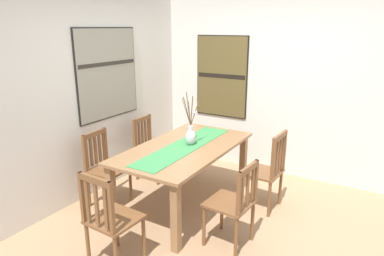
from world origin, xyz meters
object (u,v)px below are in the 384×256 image
(dining_table, at_px, (185,155))
(chair_4, at_px, (234,203))
(centerpiece_vase, at_px, (191,135))
(chair_1, at_px, (105,166))
(painting_on_back_wall, at_px, (108,74))
(painting_on_side_wall, at_px, (222,77))
(chair_3, at_px, (150,146))
(chair_2, at_px, (267,170))
(chair_0, at_px, (110,219))

(dining_table, height_order, chair_4, chair_4)
(centerpiece_vase, xyz_separation_m, chair_1, (-0.53, 0.92, -0.41))
(dining_table, bearing_deg, painting_on_back_wall, 87.39)
(painting_on_back_wall, distance_m, painting_on_side_wall, 1.78)
(chair_3, relative_size, chair_4, 1.00)
(chair_1, xyz_separation_m, painting_on_back_wall, (0.50, 0.34, 1.05))
(painting_on_back_wall, bearing_deg, chair_4, -103.68)
(chair_2, relative_size, painting_on_back_wall, 0.82)
(chair_1, height_order, chair_4, chair_1)
(dining_table, relative_size, painting_on_side_wall, 1.46)
(chair_0, height_order, chair_2, chair_2)
(chair_1, distance_m, chair_3, 0.91)
(chair_1, height_order, chair_2, chair_2)
(centerpiece_vase, bearing_deg, chair_3, 67.37)
(centerpiece_vase, bearing_deg, chair_2, -66.76)
(chair_4, relative_size, painting_on_side_wall, 0.71)
(chair_1, bearing_deg, chair_4, -90.06)
(dining_table, bearing_deg, painting_on_side_wall, 10.53)
(dining_table, bearing_deg, chair_4, -117.82)
(painting_on_back_wall, bearing_deg, dining_table, -92.61)
(chair_2, bearing_deg, painting_on_side_wall, 46.12)
(chair_1, height_order, painting_on_back_wall, painting_on_back_wall)
(centerpiece_vase, distance_m, chair_2, 1.00)
(chair_2, distance_m, chair_3, 1.75)
(chair_3, distance_m, painting_on_side_wall, 1.55)
(chair_0, bearing_deg, chair_3, 26.89)
(dining_table, relative_size, chair_0, 1.94)
(centerpiece_vase, xyz_separation_m, chair_4, (-0.53, -0.81, -0.43))
(dining_table, distance_m, chair_4, 0.98)
(chair_2, height_order, painting_on_side_wall, painting_on_side_wall)
(centerpiece_vase, relative_size, chair_0, 0.68)
(chair_3, bearing_deg, chair_2, -90.56)
(dining_table, bearing_deg, chair_1, 116.79)
(painting_on_side_wall, bearing_deg, chair_1, 163.66)
(painting_on_back_wall, relative_size, painting_on_side_wall, 0.94)
(dining_table, xyz_separation_m, centerpiece_vase, (0.08, -0.04, 0.23))
(chair_2, xyz_separation_m, chair_3, (0.02, 1.75, -0.02))
(centerpiece_vase, relative_size, chair_4, 0.71)
(chair_2, relative_size, chair_4, 1.08)
(centerpiece_vase, height_order, painting_on_back_wall, painting_on_back_wall)
(chair_0, distance_m, chair_4, 1.19)
(chair_0, distance_m, painting_on_side_wall, 3.03)
(chair_1, relative_size, painting_on_back_wall, 0.78)
(chair_1, xyz_separation_m, chair_4, (-0.00, -1.73, -0.02))
(dining_table, bearing_deg, chair_0, -179.02)
(chair_3, height_order, painting_on_side_wall, painting_on_side_wall)
(dining_table, distance_m, chair_2, 1.00)
(chair_0, height_order, chair_4, chair_0)
(centerpiece_vase, relative_size, painting_on_back_wall, 0.54)
(chair_0, relative_size, painting_on_side_wall, 0.75)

